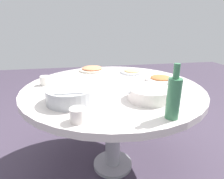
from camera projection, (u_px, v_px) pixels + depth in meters
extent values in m
plane|color=#3F3545|center=(113.00, 165.00, 1.69)|extent=(8.00, 8.00, 0.00)
cylinder|color=#99999E|center=(113.00, 164.00, 1.68)|extent=(0.34, 0.34, 0.03)
cylinder|color=#99999E|center=(113.00, 129.00, 1.57)|extent=(0.13, 0.13, 0.67)
cylinder|color=beige|center=(113.00, 88.00, 1.45)|extent=(1.32, 1.32, 0.04)
cylinder|color=#B2B5BA|center=(71.00, 95.00, 1.14)|extent=(0.29, 0.29, 0.09)
ellipsoid|color=white|center=(71.00, 94.00, 1.13)|extent=(0.24, 0.24, 0.10)
cube|color=white|center=(70.00, 92.00, 1.05)|extent=(0.15, 0.06, 0.01)
cylinder|color=white|center=(149.00, 94.00, 1.18)|extent=(0.27, 0.27, 0.07)
cylinder|color=black|center=(149.00, 95.00, 1.18)|extent=(0.23, 0.23, 0.05)
cylinder|color=silver|center=(150.00, 90.00, 1.17)|extent=(0.29, 0.07, 0.01)
cylinder|color=silver|center=(132.00, 72.00, 1.80)|extent=(0.21, 0.21, 0.02)
ellipsoid|color=tan|center=(132.00, 71.00, 1.80)|extent=(0.15, 0.15, 0.03)
cylinder|color=silver|center=(92.00, 70.00, 1.88)|extent=(0.25, 0.25, 0.02)
ellipsoid|color=#DB7E57|center=(92.00, 68.00, 1.88)|extent=(0.20, 0.20, 0.03)
cylinder|color=silver|center=(160.00, 80.00, 1.55)|extent=(0.24, 0.24, 0.02)
ellipsoid|color=#B06434|center=(161.00, 78.00, 1.55)|extent=(0.16, 0.16, 0.03)
cylinder|color=#39764F|center=(173.00, 99.00, 0.92)|extent=(0.07, 0.07, 0.20)
cylinder|color=#39764F|center=(177.00, 71.00, 0.88)|extent=(0.03, 0.03, 0.07)
cylinder|color=white|center=(45.00, 80.00, 1.45)|extent=(0.07, 0.07, 0.07)
cylinder|color=white|center=(78.00, 115.00, 0.91)|extent=(0.08, 0.08, 0.07)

